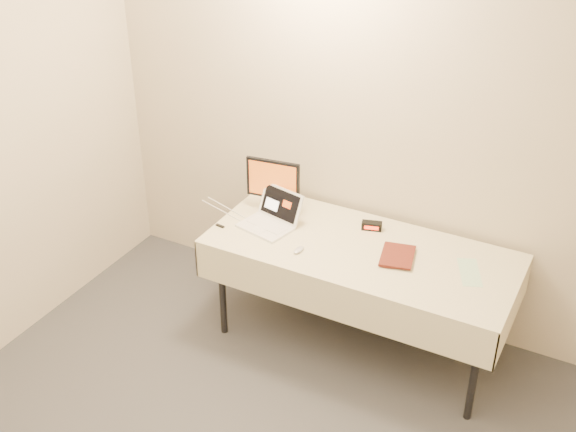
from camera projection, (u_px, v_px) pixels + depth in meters
The scene contains 9 objects.
back_wall at pixel (396, 127), 4.36m from camera, with size 4.00×0.10×2.70m, color beige.
table at pixel (361, 257), 4.35m from camera, with size 1.86×0.81×0.74m.
laptop at pixel (272, 218), 4.53m from camera, with size 0.38×0.37×0.21m.
monitor at pixel (273, 182), 4.60m from camera, with size 0.36×0.14×0.37m.
book at pixel (383, 237), 4.19m from camera, with size 0.19×0.02×0.25m, color maroon.
alarm_clock at pixel (372, 226), 4.49m from camera, with size 0.13×0.09×0.05m.
clicker at pixel (299, 250), 4.28m from camera, with size 0.04×0.09×0.02m, color silver.
paper_form at pixel (470, 272), 4.10m from camera, with size 0.11×0.28×0.00m, color #B7E6B7.
usb_dongle at pixel (220, 226), 4.53m from camera, with size 0.06×0.02×0.01m, color black.
Camera 1 is at (1.31, -1.37, 3.09)m, focal length 45.00 mm.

